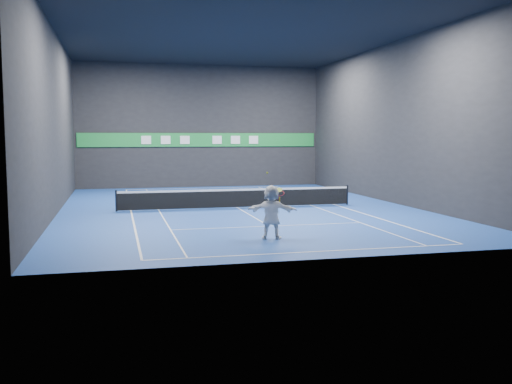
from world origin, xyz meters
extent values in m
plane|color=#1B4199|center=(0.00, 0.00, 0.00)|extent=(26.00, 26.00, 0.00)
plane|color=black|center=(0.00, 0.00, 9.00)|extent=(26.00, 26.00, 0.00)
cube|color=black|center=(0.00, 13.00, 4.50)|extent=(18.00, 0.10, 9.00)
cube|color=black|center=(0.00, -13.00, 4.50)|extent=(18.00, 0.10, 9.00)
cube|color=black|center=(-9.00, 0.00, 4.50)|extent=(0.10, 26.00, 9.00)
cube|color=black|center=(9.00, 0.00, 4.50)|extent=(0.10, 26.00, 9.00)
cube|color=white|center=(0.00, -11.89, 0.00)|extent=(10.98, 0.08, 0.01)
cube|color=white|center=(0.00, 11.89, 0.00)|extent=(10.98, 0.08, 0.01)
cube|color=white|center=(-5.49, 0.00, 0.00)|extent=(0.08, 23.78, 0.01)
cube|color=white|center=(5.49, 0.00, 0.00)|extent=(0.08, 23.78, 0.01)
cube|color=white|center=(-4.11, 0.00, 0.00)|extent=(0.06, 23.78, 0.01)
cube|color=white|center=(4.11, 0.00, 0.00)|extent=(0.06, 23.78, 0.01)
cube|color=white|center=(0.00, -6.40, 0.00)|extent=(8.23, 0.06, 0.01)
cube|color=white|center=(0.00, 6.40, 0.00)|extent=(8.23, 0.06, 0.01)
cube|color=white|center=(0.00, 0.00, 0.00)|extent=(0.06, 12.80, 0.01)
imported|color=white|center=(-0.69, -9.25, 0.99)|extent=(1.92, 1.23, 1.98)
sphere|color=#C3D423|center=(-0.87, -9.28, 2.43)|extent=(0.07, 0.07, 0.07)
cylinder|color=black|center=(-6.20, 0.00, 0.54)|extent=(0.10, 0.10, 1.07)
cylinder|color=black|center=(6.20, 0.00, 0.54)|extent=(0.10, 0.10, 1.07)
cube|color=black|center=(0.00, 0.00, 0.47)|extent=(12.40, 0.03, 0.86)
cube|color=white|center=(0.00, 0.00, 0.95)|extent=(12.40, 0.04, 0.10)
cube|color=#1F8E39|center=(0.00, 12.94, 3.50)|extent=(17.64, 0.06, 1.00)
cube|color=white|center=(-4.00, 12.88, 3.50)|extent=(0.70, 0.04, 0.60)
cube|color=white|center=(-2.60, 12.88, 3.50)|extent=(0.70, 0.04, 0.60)
cube|color=white|center=(-1.20, 12.88, 3.50)|extent=(0.70, 0.04, 0.60)
cube|color=white|center=(1.20, 12.88, 3.50)|extent=(0.70, 0.04, 0.60)
cube|color=white|center=(2.60, 12.88, 3.50)|extent=(0.70, 0.04, 0.60)
cube|color=white|center=(4.00, 12.88, 3.50)|extent=(0.70, 0.04, 0.60)
torus|color=red|center=(-0.35, -9.20, 1.66)|extent=(0.42, 0.39, 0.23)
cylinder|color=#B6C947|center=(-0.41, -9.20, 1.79)|extent=(0.37, 0.34, 0.19)
cylinder|color=red|center=(-0.43, -9.20, 1.53)|extent=(0.05, 0.10, 0.18)
cylinder|color=yellow|center=(-0.38, -9.22, 1.41)|extent=(0.07, 0.16, 0.26)
camera|label=1|loc=(-6.20, -29.17, 3.73)|focal=40.00mm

